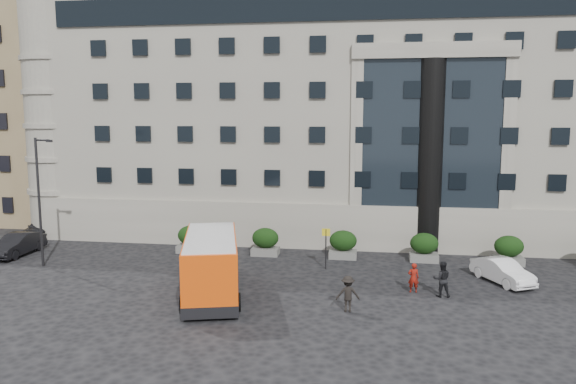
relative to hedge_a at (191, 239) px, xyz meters
name	(u,v)px	position (x,y,z in m)	size (l,w,h in m)	color
ground	(216,290)	(4.00, -7.80, -0.93)	(120.00, 120.00, 0.00)	black
civic_building	(349,118)	(10.00, 14.20, 8.07)	(44.00, 24.00, 18.00)	gray
entrance_column	(430,158)	(16.00, 2.50, 5.57)	(1.80, 1.80, 13.00)	black
apartment_near	(23,107)	(-20.00, 12.20, 9.07)	(14.00, 14.00, 20.00)	olive
apartment_far	(89,100)	(-23.00, 30.20, 10.07)	(13.00, 13.00, 22.00)	brown
hedge_a	(191,239)	(0.00, 0.00, 0.00)	(1.80, 1.26, 1.84)	#61615E
hedge_b	(265,241)	(5.20, 0.00, 0.00)	(1.80, 1.26, 1.84)	#61615E
hedge_c	(343,244)	(10.40, 0.00, 0.00)	(1.80, 1.26, 1.84)	#61615E
hedge_d	(424,247)	(15.60, 0.00, 0.00)	(1.80, 1.26, 1.84)	#61615E
hedge_e	(509,250)	(20.80, 0.00, 0.00)	(1.80, 1.26, 1.84)	#61615E
street_lamp	(40,197)	(-7.94, -4.80, 3.44)	(1.16, 0.18, 8.00)	#262628
bus_stop_sign	(326,241)	(9.50, -2.80, 0.80)	(0.50, 0.08, 2.52)	#262628
minibus	(211,263)	(4.03, -8.77, 0.83)	(4.56, 8.06, 3.19)	#ED4B0B
red_truck	(68,208)	(-13.11, 7.09, 0.62)	(2.74, 5.68, 3.04)	maroon
parked_car_b	(17,244)	(-11.24, -2.55, -0.20)	(1.55, 4.43, 1.46)	black
parked_car_c	(42,228)	(-13.00, 3.09, -0.29)	(1.79, 4.40, 1.28)	black
parked_car_d	(128,221)	(-7.50, 6.49, -0.23)	(2.33, 5.05, 1.40)	black
white_taxi	(502,271)	(19.56, -4.09, -0.26)	(1.42, 4.08, 1.34)	white
pedestrian_a	(413,278)	(14.49, -6.56, -0.13)	(0.58, 0.38, 1.60)	maroon
pedestrian_b	(442,279)	(15.90, -7.06, 0.01)	(0.91, 0.71, 1.88)	black
pedestrian_c	(348,294)	(11.18, -10.02, -0.05)	(1.14, 0.66, 1.77)	black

